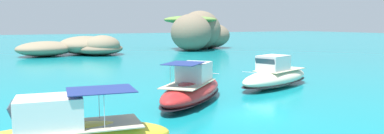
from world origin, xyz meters
name	(u,v)px	position (x,y,z in m)	size (l,w,h in m)	color
ground_plane	(252,115)	(0.00, 0.00, 0.00)	(400.00, 400.00, 0.00)	#0F7F89
islet_large	(199,32)	(27.84, 58.90, 4.05)	(20.93, 23.57, 9.27)	#756651
islet_small	(81,47)	(-1.03, 54.50, 1.63)	(21.78, 15.66, 3.91)	#84755B
motorboat_red	(192,89)	(-1.69, 5.54, 1.06)	(9.96, 9.64, 3.34)	red
motorboat_cream	(275,76)	(8.81, 8.04, 1.05)	(11.18, 6.68, 3.15)	beige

